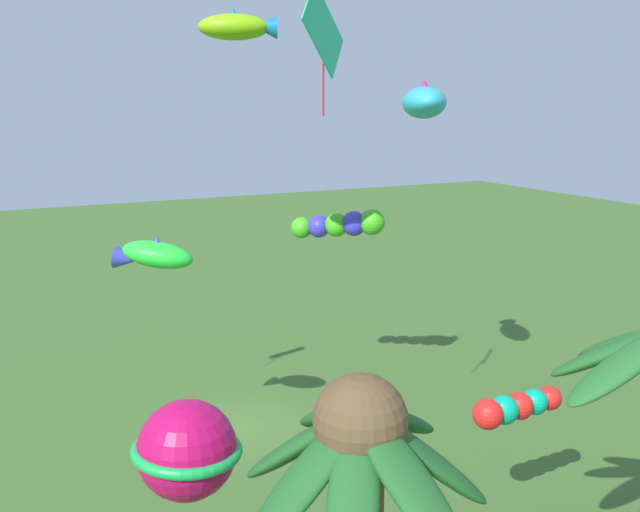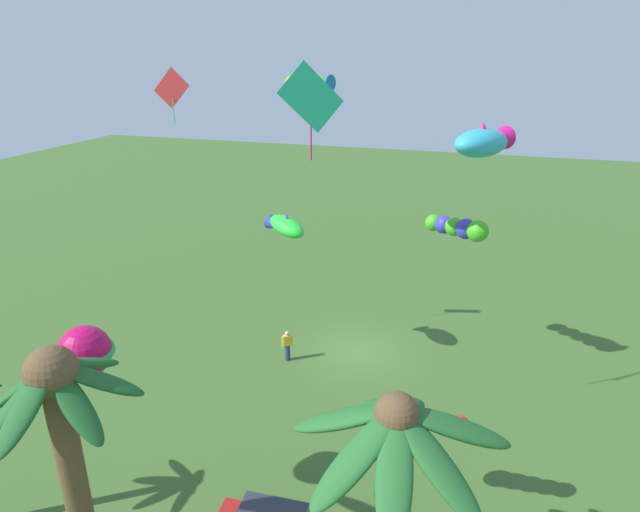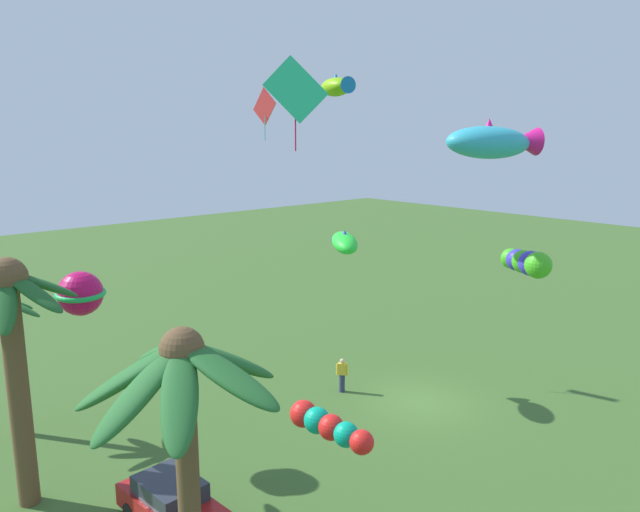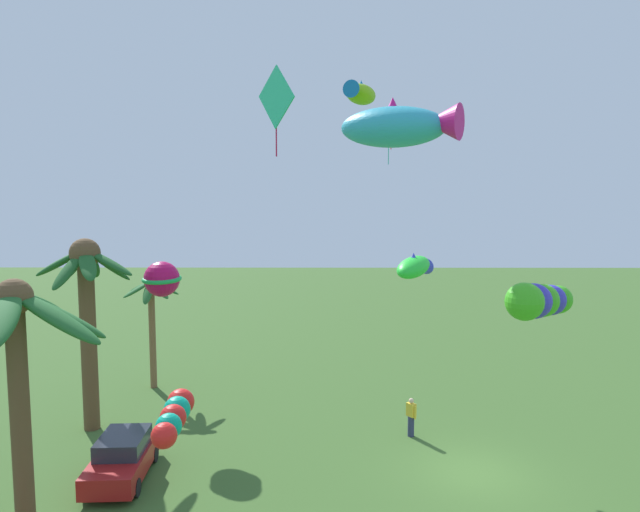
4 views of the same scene
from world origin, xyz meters
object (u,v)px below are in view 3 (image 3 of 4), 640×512
object	(u,v)px
palm_tree_2	(4,330)
spectator_0	(342,375)
kite_tube_1	(327,425)
kite_fish_7	(493,142)
kite_ball_4	(80,293)
kite_fish_5	(337,87)
palm_tree_1	(184,401)
kite_tube_0	(526,262)
kite_fish_2	(344,242)
kite_diamond_6	(295,91)
parked_car_0	(173,504)
palm_tree_3	(12,331)
kite_diamond_3	(264,107)

from	to	relation	value
palm_tree_2	spectator_0	bearing A→B (deg)	-115.51
kite_tube_1	kite_fish_7	xyz separation A→B (m)	(-1.00, -5.90, 7.63)
kite_ball_4	kite_fish_5	distance (m)	11.75
palm_tree_1	kite_tube_1	world-z (taller)	palm_tree_1
kite_tube_0	kite_fish_2	xyz separation A→B (m)	(7.45, 2.07, -0.01)
kite_fish_5	kite_diamond_6	size ratio (longest dim) A/B	0.72
parked_car_0	kite_ball_4	size ratio (longest dim) A/B	1.95
parked_car_0	kite_fish_5	distance (m)	15.07
parked_car_0	kite_fish_2	distance (m)	12.73
palm_tree_2	kite_tube_0	xyz separation A→B (m)	(-13.33, -14.41, 2.68)
kite_fish_2	kite_diamond_6	world-z (taller)	kite_diamond_6
palm_tree_3	kite_diamond_3	bearing A→B (deg)	-72.01
palm_tree_2	spectator_0	xyz separation A→B (m)	(-5.87, -12.29, -3.48)
kite_fish_5	kite_diamond_6	distance (m)	3.05
spectator_0	kite_fish_2	size ratio (longest dim) A/B	0.63
palm_tree_2	kite_tube_1	distance (m)	13.93
palm_tree_1	kite_fish_5	distance (m)	13.27
kite_tube_1	kite_fish_5	distance (m)	12.16
palm_tree_3	spectator_0	bearing A→B (deg)	-92.91
kite_tube_0	kite_diamond_6	xyz separation A→B (m)	(4.47, 7.27, 6.00)
palm_tree_1	palm_tree_2	bearing A→B (deg)	1.59
kite_tube_0	kite_diamond_3	world-z (taller)	kite_diamond_3
spectator_0	kite_tube_1	size ratio (longest dim) A/B	0.55
spectator_0	kite_tube_1	distance (m)	10.94
spectator_0	kite_fish_7	size ratio (longest dim) A/B	0.50
palm_tree_3	kite_fish_7	world-z (taller)	kite_fish_7
kite_tube_0	palm_tree_1	bearing A→B (deg)	88.75
palm_tree_2	kite_diamond_3	distance (m)	14.59
kite_diamond_6	spectator_0	bearing A→B (deg)	-59.89
parked_car_0	kite_fish_7	world-z (taller)	kite_fish_7
kite_fish_2	parked_car_0	bearing A→B (deg)	108.40
kite_fish_5	parked_car_0	bearing A→B (deg)	100.69
kite_diamond_3	kite_fish_2	bearing A→B (deg)	-173.69
palm_tree_2	kite_fish_5	bearing A→B (deg)	-128.09
kite_diamond_3	kite_diamond_6	xyz separation A→B (m)	(-7.83, 4.66, 0.16)
palm_tree_3	palm_tree_2	bearing A→B (deg)	-11.17
kite_tube_1	kite_diamond_3	distance (m)	16.73
spectator_0	kite_tube_0	size ratio (longest dim) A/B	0.55
palm_tree_2	kite_diamond_3	size ratio (longest dim) A/B	2.36
kite_diamond_6	kite_fish_7	bearing A→B (deg)	-147.14
spectator_0	kite_ball_4	size ratio (longest dim) A/B	0.78
palm_tree_2	kite_ball_4	world-z (taller)	kite_ball_4
kite_diamond_3	palm_tree_2	bearing A→B (deg)	85.05
parked_car_0	kite_tube_0	size ratio (longest dim) A/B	1.37
kite_diamond_3	parked_car_0	bearing A→B (deg)	129.85
spectator_0	kite_ball_4	world-z (taller)	kite_ball_4
kite_diamond_3	kite_fish_5	distance (m)	7.06
kite_fish_2	kite_ball_4	bearing A→B (deg)	78.37
palm_tree_2	kite_diamond_6	distance (m)	14.31
palm_tree_1	palm_tree_3	xyz separation A→B (m)	(7.83, 1.39, -0.04)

